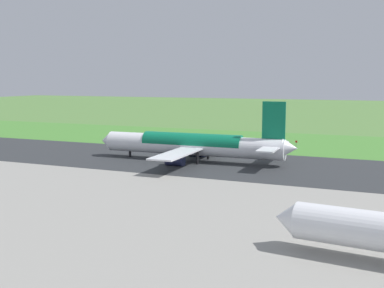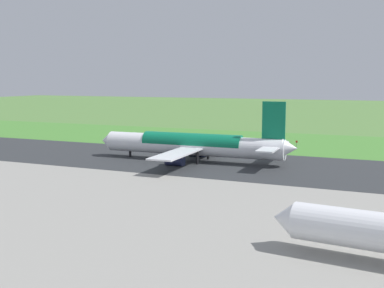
% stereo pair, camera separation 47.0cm
% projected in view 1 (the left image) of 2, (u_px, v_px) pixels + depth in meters
% --- Properties ---
extents(ground_plane, '(800.00, 800.00, 0.00)m').
position_uv_depth(ground_plane, '(202.00, 162.00, 121.06)').
color(ground_plane, '#547F3D').
extents(runway_asphalt, '(600.00, 38.49, 0.06)m').
position_uv_depth(runway_asphalt, '(202.00, 162.00, 121.05)').
color(runway_asphalt, '#2D3033').
rests_on(runway_asphalt, ground).
extents(apron_concrete, '(440.00, 110.00, 0.05)m').
position_uv_depth(apron_concrete, '(43.00, 231.00, 65.87)').
color(apron_concrete, gray).
rests_on(apron_concrete, ground).
extents(grass_verge_foreground, '(600.00, 80.00, 0.04)m').
position_uv_depth(grass_verge_foreground, '(241.00, 145.00, 152.63)').
color(grass_verge_foreground, '#478534').
rests_on(grass_verge_foreground, ground).
extents(airliner_main, '(54.03, 44.11, 15.88)m').
position_uv_depth(airliner_main, '(193.00, 145.00, 121.37)').
color(airliner_main, white).
rests_on(airliner_main, ground).
extents(no_stopping_sign, '(0.60, 0.10, 2.68)m').
position_uv_depth(no_stopping_sign, '(296.00, 144.00, 142.68)').
color(no_stopping_sign, slate).
rests_on(no_stopping_sign, ground).
extents(traffic_cone_orange, '(0.40, 0.40, 0.55)m').
position_uv_depth(traffic_cone_orange, '(272.00, 147.00, 146.79)').
color(traffic_cone_orange, orange).
rests_on(traffic_cone_orange, ground).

